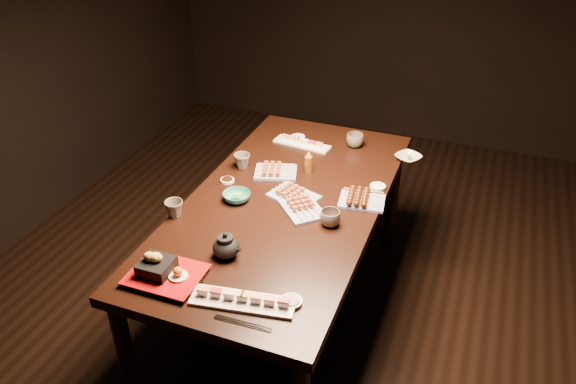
{
  "coord_description": "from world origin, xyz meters",
  "views": [
    {
      "loc": [
        0.72,
        -2.09,
        2.22
      ],
      "look_at": [
        -0.11,
        0.08,
        0.77
      ],
      "focal_mm": 35.0,
      "sensor_mm": 36.0,
      "label": 1
    }
  ],
  "objects_px": {
    "yakitori_plate_center": "(294,193)",
    "teacup_mid_right": "(330,218)",
    "dining_table": "(285,261)",
    "sushi_platter_far": "(302,142)",
    "tempura_tray": "(165,268)",
    "yakitori_plate_right": "(302,205)",
    "yakitori_plate_left": "(276,169)",
    "edamame_bowl_green": "(237,197)",
    "edamame_bowl_cream": "(408,158)",
    "teacup_far_right": "(355,140)",
    "condiment_bottle": "(309,162)",
    "teacup_near_left": "(174,209)",
    "sushi_platter_near": "(243,298)",
    "teacup_far_left": "(242,161)",
    "teapot": "(226,245)"
  },
  "relations": [
    {
      "from": "dining_table",
      "to": "yakitori_plate_center",
      "type": "xyz_separation_m",
      "value": [
        0.03,
        0.04,
        0.4
      ]
    },
    {
      "from": "dining_table",
      "to": "edamame_bowl_cream",
      "type": "distance_m",
      "value": 0.88
    },
    {
      "from": "teacup_mid_right",
      "to": "yakitori_plate_left",
      "type": "bearing_deg",
      "value": 139.61
    },
    {
      "from": "sushi_platter_far",
      "to": "teacup_near_left",
      "type": "relative_size",
      "value": 3.85
    },
    {
      "from": "teacup_far_right",
      "to": "yakitori_plate_right",
      "type": "bearing_deg",
      "value": -94.71
    },
    {
      "from": "sushi_platter_near",
      "to": "edamame_bowl_cream",
      "type": "bearing_deg",
      "value": 65.22
    },
    {
      "from": "dining_table",
      "to": "edamame_bowl_cream",
      "type": "bearing_deg",
      "value": 62.11
    },
    {
      "from": "sushi_platter_far",
      "to": "edamame_bowl_green",
      "type": "relative_size",
      "value": 2.48
    },
    {
      "from": "yakitori_plate_center",
      "to": "condiment_bottle",
      "type": "xyz_separation_m",
      "value": [
        -0.02,
        0.26,
        0.03
      ]
    },
    {
      "from": "dining_table",
      "to": "teacup_mid_right",
      "type": "height_order",
      "value": "teacup_mid_right"
    },
    {
      "from": "sushi_platter_far",
      "to": "teacup_mid_right",
      "type": "bearing_deg",
      "value": 125.59
    },
    {
      "from": "yakitori_plate_right",
      "to": "edamame_bowl_green",
      "type": "relative_size",
      "value": 1.68
    },
    {
      "from": "edamame_bowl_green",
      "to": "teapot",
      "type": "distance_m",
      "value": 0.43
    },
    {
      "from": "tempura_tray",
      "to": "condiment_bottle",
      "type": "relative_size",
      "value": 2.32
    },
    {
      "from": "yakitori_plate_center",
      "to": "tempura_tray",
      "type": "height_order",
      "value": "tempura_tray"
    },
    {
      "from": "edamame_bowl_cream",
      "to": "teapot",
      "type": "height_order",
      "value": "teapot"
    },
    {
      "from": "yakitori_plate_right",
      "to": "teapot",
      "type": "bearing_deg",
      "value": -65.95
    },
    {
      "from": "sushi_platter_near",
      "to": "teacup_mid_right",
      "type": "height_order",
      "value": "teacup_mid_right"
    },
    {
      "from": "teacup_near_left",
      "to": "teapot",
      "type": "xyz_separation_m",
      "value": [
        0.35,
        -0.18,
        0.02
      ]
    },
    {
      "from": "dining_table",
      "to": "edamame_bowl_green",
      "type": "xyz_separation_m",
      "value": [
        -0.21,
        -0.08,
        0.4
      ]
    },
    {
      "from": "edamame_bowl_green",
      "to": "condiment_bottle",
      "type": "height_order",
      "value": "condiment_bottle"
    },
    {
      "from": "yakitori_plate_right",
      "to": "teacup_near_left",
      "type": "distance_m",
      "value": 0.59
    },
    {
      "from": "tempura_tray",
      "to": "teacup_near_left",
      "type": "height_order",
      "value": "tempura_tray"
    },
    {
      "from": "teacup_near_left",
      "to": "teacup_far_right",
      "type": "bearing_deg",
      "value": 58.68
    },
    {
      "from": "yakitori_plate_right",
      "to": "yakitori_plate_left",
      "type": "relative_size",
      "value": 1.04
    },
    {
      "from": "yakitori_plate_center",
      "to": "teacup_mid_right",
      "type": "height_order",
      "value": "teacup_mid_right"
    },
    {
      "from": "yakitori_plate_left",
      "to": "tempura_tray",
      "type": "relative_size",
      "value": 0.75
    },
    {
      "from": "teacup_far_left",
      "to": "teacup_far_right",
      "type": "distance_m",
      "value": 0.67
    },
    {
      "from": "tempura_tray",
      "to": "teapot",
      "type": "distance_m",
      "value": 0.27
    },
    {
      "from": "tempura_tray",
      "to": "teacup_far_right",
      "type": "xyz_separation_m",
      "value": [
        0.4,
        1.37,
        -0.01
      ]
    },
    {
      "from": "edamame_bowl_cream",
      "to": "teacup_far_right",
      "type": "xyz_separation_m",
      "value": [
        -0.32,
        0.06,
        0.02
      ]
    },
    {
      "from": "teapot",
      "to": "condiment_bottle",
      "type": "relative_size",
      "value": 1.09
    },
    {
      "from": "sushi_platter_near",
      "to": "sushi_platter_far",
      "type": "bearing_deg",
      "value": 90.82
    },
    {
      "from": "teacup_mid_right",
      "to": "yakitori_plate_center",
      "type": "bearing_deg",
      "value": 146.08
    },
    {
      "from": "sushi_platter_far",
      "to": "edamame_bowl_cream",
      "type": "height_order",
      "value": "sushi_platter_far"
    },
    {
      "from": "condiment_bottle",
      "to": "sushi_platter_near",
      "type": "bearing_deg",
      "value": -84.77
    },
    {
      "from": "yakitori_plate_right",
      "to": "sushi_platter_far",
      "type": "bearing_deg",
      "value": 156.37
    },
    {
      "from": "sushi_platter_near",
      "to": "tempura_tray",
      "type": "height_order",
      "value": "tempura_tray"
    },
    {
      "from": "sushi_platter_near",
      "to": "yakitori_plate_right",
      "type": "xyz_separation_m",
      "value": [
        -0.0,
        0.67,
        0.0
      ]
    },
    {
      "from": "dining_table",
      "to": "condiment_bottle",
      "type": "relative_size",
      "value": 14.49
    },
    {
      "from": "edamame_bowl_green",
      "to": "teapot",
      "type": "relative_size",
      "value": 0.99
    },
    {
      "from": "tempura_tray",
      "to": "teacup_mid_right",
      "type": "height_order",
      "value": "tempura_tray"
    },
    {
      "from": "dining_table",
      "to": "sushi_platter_far",
      "type": "bearing_deg",
      "value": 111.62
    },
    {
      "from": "sushi_platter_near",
      "to": "yakitori_plate_right",
      "type": "bearing_deg",
      "value": 81.04
    },
    {
      "from": "edamame_bowl_cream",
      "to": "teapot",
      "type": "relative_size",
      "value": 0.96
    },
    {
      "from": "yakitori_plate_right",
      "to": "teacup_near_left",
      "type": "bearing_deg",
      "value": -107.93
    },
    {
      "from": "sushi_platter_far",
      "to": "teacup_far_right",
      "type": "distance_m",
      "value": 0.3
    },
    {
      "from": "teacup_far_left",
      "to": "teapot",
      "type": "distance_m",
      "value": 0.75
    },
    {
      "from": "sushi_platter_far",
      "to": "tempura_tray",
      "type": "distance_m",
      "value": 1.29
    },
    {
      "from": "edamame_bowl_green",
      "to": "teacup_near_left",
      "type": "bearing_deg",
      "value": -133.45
    }
  ]
}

